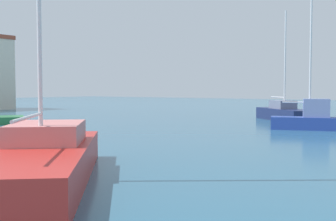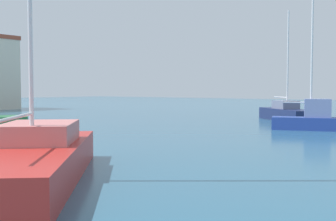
% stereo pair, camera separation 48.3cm
% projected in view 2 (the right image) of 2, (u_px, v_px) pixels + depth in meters
% --- Properties ---
extents(water, '(160.00, 160.00, 0.00)m').
position_uv_depth(water, '(9.00, 128.00, 26.30)').
color(water, '#285670').
rests_on(water, ground).
extents(sailboat_red_far_left, '(7.54, 7.35, 11.65)m').
position_uv_depth(sailboat_red_far_left, '(34.00, 158.00, 11.26)').
color(sailboat_red_far_left, '#B22823').
rests_on(sailboat_red_far_left, water).
extents(sailboat_blue_far_right, '(2.87, 4.71, 8.04)m').
position_uv_depth(sailboat_blue_far_right, '(312.00, 118.00, 24.93)').
color(sailboat_blue_far_right, '#233D93').
rests_on(sailboat_blue_far_right, water).
extents(sailboat_navy_inner_mooring, '(5.69, 6.16, 8.63)m').
position_uv_depth(sailboat_navy_inner_mooring, '(287.00, 113.00, 32.41)').
color(sailboat_navy_inner_mooring, '#19234C').
rests_on(sailboat_navy_inner_mooring, water).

